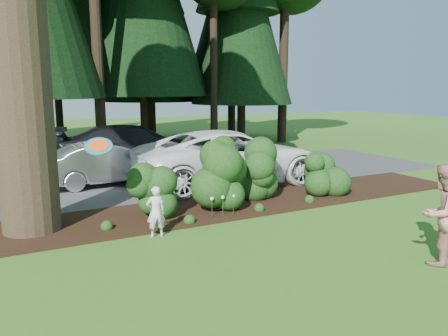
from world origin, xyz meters
name	(u,v)px	position (x,y,z in m)	size (l,w,h in m)	color
ground	(290,246)	(0.00, 0.00, 0.00)	(80.00, 80.00, 0.00)	#3E661D
mulch_bed	(218,207)	(0.00, 3.25, 0.03)	(16.00, 2.50, 0.05)	black
driveway	(164,179)	(0.00, 7.50, 0.01)	(22.00, 6.00, 0.03)	#38383A
shrub_row	(245,177)	(0.77, 3.14, 0.81)	(6.53, 1.60, 1.61)	#113914
lily_cluster	(223,198)	(-0.30, 2.40, 0.50)	(0.69, 0.09, 0.57)	#113914
car_silver_wagon	(110,163)	(-1.89, 7.49, 0.73)	(1.49, 4.26, 1.40)	#ABABB0
car_white_suv	(231,157)	(1.71, 5.70, 0.93)	(2.98, 6.45, 1.79)	white
car_dark_suv	(136,147)	(-0.33, 9.80, 0.90)	(2.43, 5.98, 1.73)	black
child	(156,212)	(-2.24, 1.80, 0.56)	(0.41, 0.27, 1.13)	silver
adult	(442,214)	(1.89, -2.00, 0.93)	(0.91, 0.71, 1.87)	#AC2317
frisbee	(99,146)	(-3.31, 2.11, 2.02)	(0.60, 0.49, 0.40)	teal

